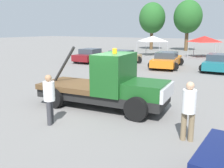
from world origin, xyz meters
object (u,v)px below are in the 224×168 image
person_near_truck (189,107)px  canopy_tent_white (153,39)px  tow_truck (109,86)px  parked_car_maroon (91,56)px  parked_car_tan (122,58)px  tree_left (188,17)px  parked_car_teal (219,63)px  canopy_tent_red (205,39)px  tree_right (152,18)px  parked_car_orange (167,60)px  person_at_hood (49,96)px

person_near_truck → canopy_tent_white: size_ratio=0.60×
tow_truck → parked_car_maroon: bearing=123.0°
parked_car_maroon → parked_car_tan: (3.61, -0.18, 0.00)m
parked_car_tan → tree_left: 18.97m
parked_car_maroon → parked_car_tan: size_ratio=0.91×
person_near_truck → parked_car_tan: 16.06m
parked_car_teal → canopy_tent_red: (-2.96, 9.60, 1.45)m
canopy_tent_white → tree_right: (-3.54, 8.53, 2.85)m
person_near_truck → tow_truck: bearing=59.9°
tow_truck → tree_left: tree_left is taller
parked_car_maroon → parked_car_orange: size_ratio=0.84×
parked_car_maroon → parked_car_teal: size_ratio=0.93×
parked_car_orange → canopy_tent_red: 10.17m
tow_truck → parked_car_tan: tow_truck is taller
person_near_truck → parked_car_maroon: person_near_truck is taller
parked_car_teal → tree_right: tree_right is taller
person_near_truck → person_at_hood: bearing=96.2°
person_at_hood → parked_car_orange: (-0.76, 14.70, -0.35)m
person_near_truck → parked_car_teal: 14.08m
canopy_tent_white → canopy_tent_red: size_ratio=1.00×
canopy_tent_white → tree_right: 9.66m
tow_truck → parked_car_maroon: (-9.25, 11.83, -0.31)m
person_at_hood → parked_car_tan: 15.01m
parked_car_maroon → tree_right: 18.33m
person_at_hood → tree_left: size_ratio=0.23×
parked_car_maroon → parked_car_teal: 11.76m
canopy_tent_red → tree_right: tree_right is taller
parked_car_tan → parked_car_orange: size_ratio=0.92×
parked_car_tan → tree_left: bearing=-3.2°
tree_left → tree_right: (-5.45, -0.44, -0.07)m
parked_car_orange → canopy_tent_white: 10.31m
parked_car_teal → parked_car_orange: bearing=94.4°
person_at_hood → canopy_tent_red: 24.73m
tow_truck → canopy_tent_white: size_ratio=1.90×
person_near_truck → tree_left: tree_left is taller
canopy_tent_red → person_at_hood: bearing=-90.8°
tow_truck → canopy_tent_red: (-0.46, 22.14, 1.14)m
parked_car_tan → parked_car_orange: bearing=-82.9°
parked_car_maroon → tree_right: size_ratio=0.58×
person_at_hood → parked_car_teal: size_ratio=0.38×
parked_car_tan → parked_car_teal: 8.18m
person_near_truck → canopy_tent_white: canopy_tent_white is taller
parked_car_orange → tree_left: (-2.95, 17.95, 4.33)m
tow_truck → canopy_tent_red: tow_truck is taller
person_at_hood → parked_car_maroon: (-8.42, 14.39, -0.36)m
parked_car_tan → parked_car_teal: size_ratio=1.02×
parked_car_tan → tree_right: 18.99m
person_at_hood → parked_car_teal: person_at_hood is taller
tree_right → parked_car_tan: bearing=-76.4°
person_at_hood → person_near_truck: bearing=168.4°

